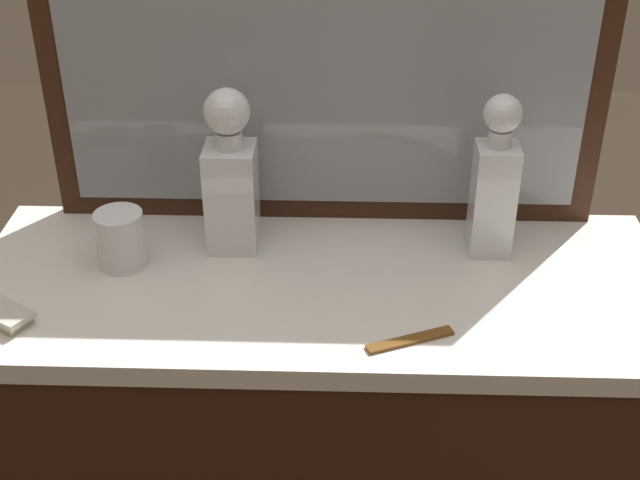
{
  "coord_description": "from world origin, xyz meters",
  "views": [
    {
      "loc": [
        0.04,
        -1.23,
        1.65
      ],
      "look_at": [
        0.0,
        0.0,
        0.91
      ],
      "focal_mm": 48.81,
      "sensor_mm": 36.0,
      "label": 1
    }
  ],
  "objects": [
    {
      "name": "dresser",
      "position": [
        0.0,
        0.0,
        0.41
      ],
      "size": [
        1.2,
        0.49,
        0.83
      ],
      "color": "#381E11",
      "rests_on": "ground_plane"
    },
    {
      "name": "dresser_mirror",
      "position": [
        0.0,
        0.22,
        1.16
      ],
      "size": [
        1.01,
        0.03,
        0.66
      ],
      "color": "#381E11",
      "rests_on": "dresser"
    },
    {
      "name": "crystal_decanter_front",
      "position": [
        0.3,
        0.11,
        0.94
      ],
      "size": [
        0.07,
        0.07,
        0.3
      ],
      "color": "white",
      "rests_on": "dresser"
    },
    {
      "name": "crystal_decanter_rear",
      "position": [
        -0.16,
        0.11,
        0.95
      ],
      "size": [
        0.09,
        0.09,
        0.3
      ],
      "color": "white",
      "rests_on": "dresser"
    },
    {
      "name": "crystal_tumbler_far_left",
      "position": [
        -0.35,
        0.04,
        0.87
      ],
      "size": [
        0.08,
        0.08,
        0.1
      ],
      "color": "white",
      "rests_on": "dresser"
    },
    {
      "name": "tortoiseshell_comb",
      "position": [
        0.14,
        -0.17,
        0.83
      ],
      "size": [
        0.14,
        0.07,
        0.01
      ],
      "color": "brown",
      "rests_on": "dresser"
    }
  ]
}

